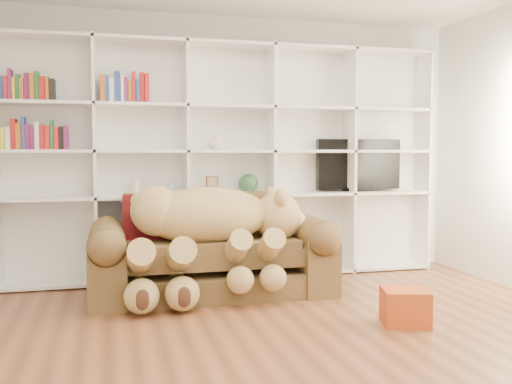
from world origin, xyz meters
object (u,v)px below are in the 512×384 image
object	(u,v)px
sofa	(211,256)
tv	(358,166)
teddy_bear	(209,227)
gift_box	(405,307)

from	to	relation	value
sofa	tv	bearing A→B (deg)	20.89
sofa	teddy_bear	world-z (taller)	teddy_bear
sofa	tv	xyz separation A→B (m)	(1.75, 0.67, 0.80)
sofa	gift_box	distance (m)	1.81
teddy_bear	gift_box	size ratio (longest dim) A/B	5.10
tv	gift_box	bearing A→B (deg)	-104.64
teddy_bear	gift_box	bearing A→B (deg)	-40.22
gift_box	tv	distance (m)	2.27
tv	teddy_bear	bearing A→B (deg)	-154.76
sofa	teddy_bear	xyz separation A→B (m)	(-0.05, -0.18, 0.30)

